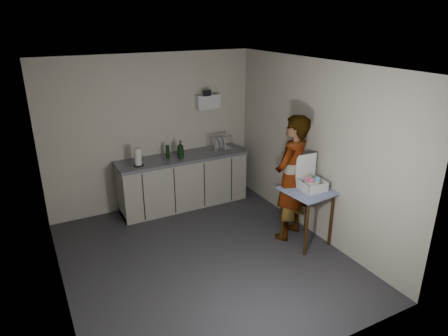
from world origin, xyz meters
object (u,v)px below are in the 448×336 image
standing_man (291,178)px  dish_rack (219,146)px  side_table (308,196)px  dark_bottle (168,152)px  paper_towel (138,158)px  soap_bottle (181,150)px  soda_can (181,154)px  kitchen_counter (183,182)px  bakery_box (311,182)px

standing_man → dish_rack: (-0.26, 1.76, 0.03)m
side_table → dark_bottle: bearing=118.0°
side_table → paper_towel: 2.70m
soap_bottle → paper_towel: 0.73m
side_table → soap_bottle: bearing=115.2°
side_table → standing_man: (-0.10, 0.29, 0.19)m
paper_towel → dark_bottle: bearing=12.2°
soap_bottle → dish_rack: size_ratio=0.77×
soda_can → kitchen_counter: bearing=30.5°
standing_man → paper_towel: bearing=-69.8°
side_table → dark_bottle: 2.44m
dish_rack → dark_bottle: bearing=-178.0°
soda_can → dish_rack: bearing=5.1°
dark_bottle → bakery_box: bakery_box is taller
dark_bottle → paper_towel: size_ratio=0.79×
dish_rack → bakery_box: bearing=-79.0°
paper_towel → side_table: bearing=-45.2°
kitchen_counter → soap_bottle: 0.64m
side_table → standing_man: size_ratio=0.46×
kitchen_counter → side_table: kitchen_counter is taller
kitchen_counter → dish_rack: size_ratio=5.80×
kitchen_counter → side_table: 2.31m
bakery_box → kitchen_counter: bearing=123.5°
side_table → bakery_box: (0.03, 0.01, 0.21)m
kitchen_counter → paper_towel: (-0.79, -0.10, 0.62)m
side_table → dark_bottle: (-1.35, 2.02, 0.28)m
soda_can → paper_towel: 0.77m
side_table → paper_towel: paper_towel is taller
standing_man → dark_bottle: (-1.25, 1.73, 0.09)m
dark_bottle → paper_towel: 0.55m
standing_man → soap_bottle: (-1.06, 1.64, 0.12)m
bakery_box → dish_rack: bearing=104.9°
kitchen_counter → soda_can: 0.54m
kitchen_counter → standing_man: size_ratio=1.20×
kitchen_counter → bakery_box: bakery_box is taller
soap_bottle → bakery_box: (1.19, -1.92, -0.10)m
kitchen_counter → dish_rack: dish_rack is taller
standing_man → dark_bottle: bearing=-82.0°
side_table → kitchen_counter: bearing=113.0°
side_table → standing_man: standing_man is taller
paper_towel → kitchen_counter: bearing=7.2°
soap_bottle → standing_man: bearing=-57.2°
soap_bottle → soda_can: 0.11m
paper_towel → dish_rack: paper_towel is taller
side_table → dark_bottle: size_ratio=3.79×
side_table → dish_rack: 2.10m
kitchen_counter → standing_man: 2.05m
standing_man → dark_bottle: 2.14m
paper_towel → bakery_box: bearing=-44.6°
soda_can → dark_bottle: bearing=171.0°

